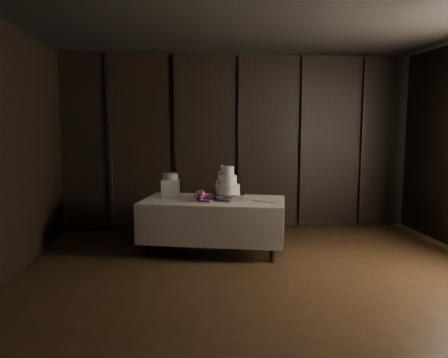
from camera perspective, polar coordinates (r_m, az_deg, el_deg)
room at (r=4.14m, az=8.33°, el=2.67°), size 6.08×7.08×3.08m
display_table at (r=6.26m, az=-1.37°, el=-5.77°), size 2.18×1.48×0.76m
cake_stand at (r=6.16m, az=0.57°, el=-2.30°), size 0.53×0.53×0.09m
wedding_cake at (r=6.12m, az=0.32°, el=-0.51°), size 0.37×0.32×0.39m
bouquet at (r=6.11m, az=-2.96°, el=-2.25°), size 0.43×0.47×0.18m
box_pedestal at (r=6.47m, az=-7.00°, el=-1.19°), size 0.27×0.27×0.25m
small_cake at (r=6.45m, az=-7.02°, el=0.30°), size 0.26×0.26×0.09m
cake_knife at (r=6.01m, az=4.88°, el=-2.95°), size 0.30×0.26×0.01m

